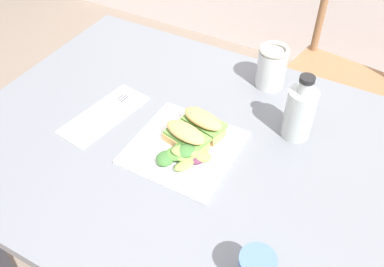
% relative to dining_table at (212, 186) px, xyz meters
% --- Properties ---
extents(dining_table, '(1.29, 0.86, 0.74)m').
position_rel_dining_table_xyz_m(dining_table, '(0.00, 0.00, 0.00)').
color(dining_table, slate).
rests_on(dining_table, ground).
extents(chair_wooden_far, '(0.46, 0.46, 0.87)m').
position_rel_dining_table_xyz_m(chair_wooden_far, '(0.14, 0.87, -0.17)').
color(chair_wooden_far, '#8E6642').
rests_on(chair_wooden_far, ground).
extents(plate_lunch, '(0.25, 0.25, 0.01)m').
position_rel_dining_table_xyz_m(plate_lunch, '(-0.07, -0.02, 0.13)').
color(plate_lunch, white).
rests_on(plate_lunch, dining_table).
extents(sandwich_half_front, '(0.12, 0.08, 0.06)m').
position_rel_dining_table_xyz_m(sandwich_half_front, '(-0.07, -0.02, 0.16)').
color(sandwich_half_front, tan).
rests_on(sandwich_half_front, plate_lunch).
extents(sandwich_half_back, '(0.12, 0.08, 0.06)m').
position_rel_dining_table_xyz_m(sandwich_half_back, '(-0.05, 0.05, 0.16)').
color(sandwich_half_back, tan).
rests_on(sandwich_half_back, plate_lunch).
extents(salad_mixed_greens, '(0.13, 0.11, 0.04)m').
position_rel_dining_table_xyz_m(salad_mixed_greens, '(-0.05, -0.06, 0.15)').
color(salad_mixed_greens, '#602D47').
rests_on(salad_mixed_greens, plate_lunch).
extents(napkin_folded, '(0.14, 0.26, 0.00)m').
position_rel_dining_table_xyz_m(napkin_folded, '(-0.32, -0.02, 0.13)').
color(napkin_folded, silver).
rests_on(napkin_folded, dining_table).
extents(fork_on_napkin, '(0.03, 0.19, 0.00)m').
position_rel_dining_table_xyz_m(fork_on_napkin, '(-0.32, 0.00, 0.13)').
color(fork_on_napkin, silver).
rests_on(fork_on_napkin, napkin_folded).
extents(bottle_cold_brew, '(0.07, 0.07, 0.18)m').
position_rel_dining_table_xyz_m(bottle_cold_brew, '(0.15, 0.16, 0.19)').
color(bottle_cold_brew, black).
rests_on(bottle_cold_brew, dining_table).
extents(mason_jar_iced_tea, '(0.08, 0.08, 0.12)m').
position_rel_dining_table_xyz_m(mason_jar_iced_tea, '(0.02, 0.32, 0.18)').
color(mason_jar_iced_tea, '#C67528').
rests_on(mason_jar_iced_tea, dining_table).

